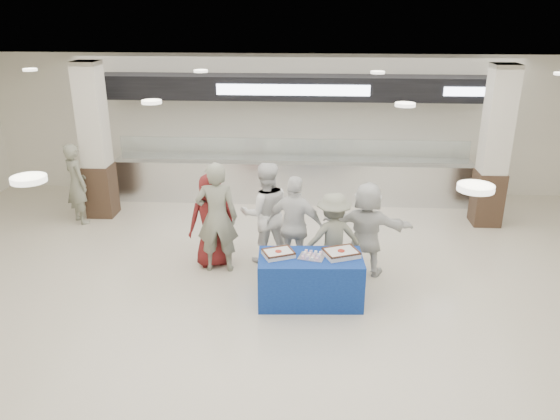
# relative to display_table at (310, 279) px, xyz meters

# --- Properties ---
(ground) EXTENTS (14.00, 14.00, 0.00)m
(ground) POSITION_rel_display_table_xyz_m (-0.44, -0.86, -0.38)
(ground) COLOR beige
(ground) RESTS_ON ground
(serving_line) EXTENTS (8.70, 0.85, 2.80)m
(serving_line) POSITION_rel_display_table_xyz_m (-0.44, 4.54, 0.78)
(serving_line) COLOR silver
(serving_line) RESTS_ON ground
(column_left) EXTENTS (0.55, 0.55, 3.20)m
(column_left) POSITION_rel_display_table_xyz_m (-4.44, 3.34, 1.15)
(column_left) COLOR #322116
(column_left) RESTS_ON ground
(column_right) EXTENTS (0.55, 0.55, 3.20)m
(column_right) POSITION_rel_display_table_xyz_m (3.56, 3.34, 1.15)
(column_right) COLOR #322116
(column_right) RESTS_ON ground
(display_table) EXTENTS (1.59, 0.87, 0.75)m
(display_table) POSITION_rel_display_table_xyz_m (0.00, 0.00, 0.00)
(display_table) COLOR navy
(display_table) RESTS_ON ground
(sheet_cake_left) EXTENTS (0.53, 0.48, 0.09)m
(sheet_cake_left) POSITION_rel_display_table_xyz_m (-0.48, 0.01, 0.42)
(sheet_cake_left) COLOR silver
(sheet_cake_left) RESTS_ON display_table
(sheet_cake_right) EXTENTS (0.59, 0.53, 0.10)m
(sheet_cake_right) POSITION_rel_display_table_xyz_m (0.45, 0.07, 0.43)
(sheet_cake_right) COLOR silver
(sheet_cake_right) RESTS_ON display_table
(cupcake_tray) EXTENTS (0.42, 0.35, 0.06)m
(cupcake_tray) POSITION_rel_display_table_xyz_m (0.01, -0.02, 0.40)
(cupcake_tray) COLOR #B4B3B9
(cupcake_tray) RESTS_ON display_table
(civilian_maroon) EXTENTS (0.94, 0.79, 1.64)m
(civilian_maroon) POSITION_rel_display_table_xyz_m (-1.68, 1.16, 0.44)
(civilian_maroon) COLOR maroon
(civilian_maroon) RESTS_ON ground
(soldier_a) EXTENTS (0.71, 0.49, 1.90)m
(soldier_a) POSITION_rel_display_table_xyz_m (-1.56, 0.97, 0.57)
(soldier_a) COLOR slate
(soldier_a) RESTS_ON ground
(chef_tall) EXTENTS (1.01, 0.87, 1.79)m
(chef_tall) POSITION_rel_display_table_xyz_m (-0.79, 1.36, 0.52)
(chef_tall) COLOR white
(chef_tall) RESTS_ON ground
(chef_short) EXTENTS (1.08, 0.69, 1.70)m
(chef_short) POSITION_rel_display_table_xyz_m (-0.26, 0.91, 0.48)
(chef_short) COLOR white
(chef_short) RESTS_ON ground
(soldier_b) EXTENTS (1.08, 0.79, 1.51)m
(soldier_b) POSITION_rel_display_table_xyz_m (0.35, 0.70, 0.38)
(soldier_b) COLOR slate
(soldier_b) RESTS_ON ground
(civilian_white) EXTENTS (1.55, 0.73, 1.60)m
(civilian_white) POSITION_rel_display_table_xyz_m (0.90, 0.99, 0.43)
(civilian_white) COLOR white
(civilian_white) RESTS_ON ground
(soldier_bg) EXTENTS (0.71, 0.70, 1.66)m
(soldier_bg) POSITION_rel_display_table_xyz_m (-4.76, 2.91, 0.45)
(soldier_bg) COLOR slate
(soldier_bg) RESTS_ON ground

